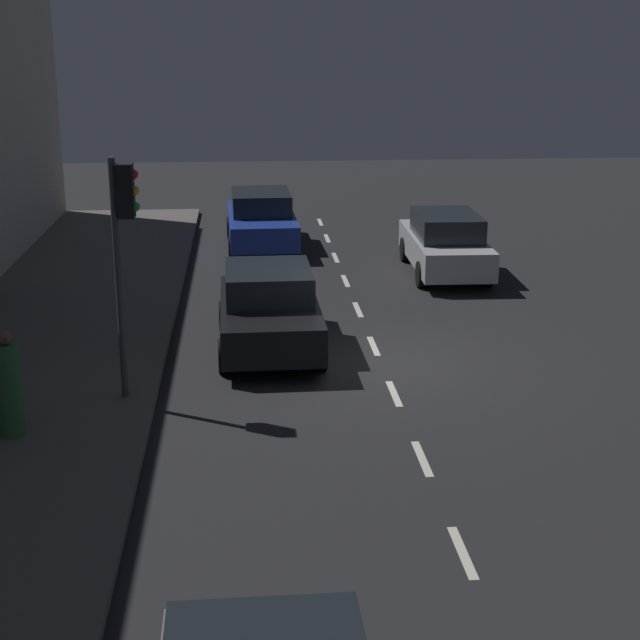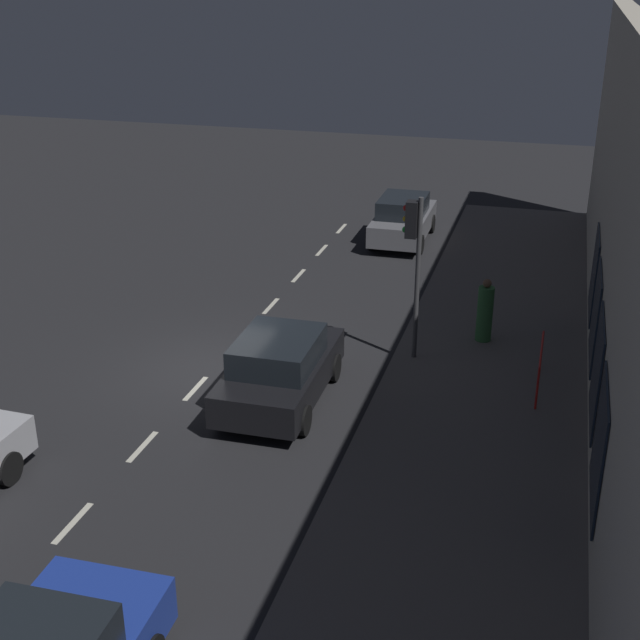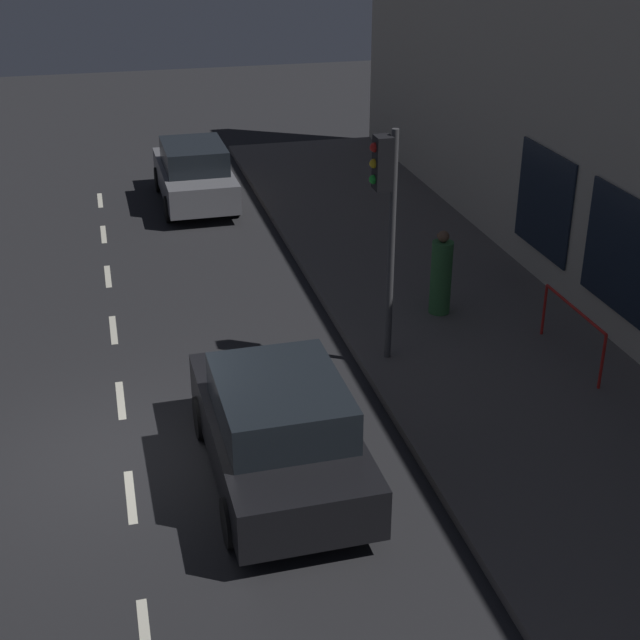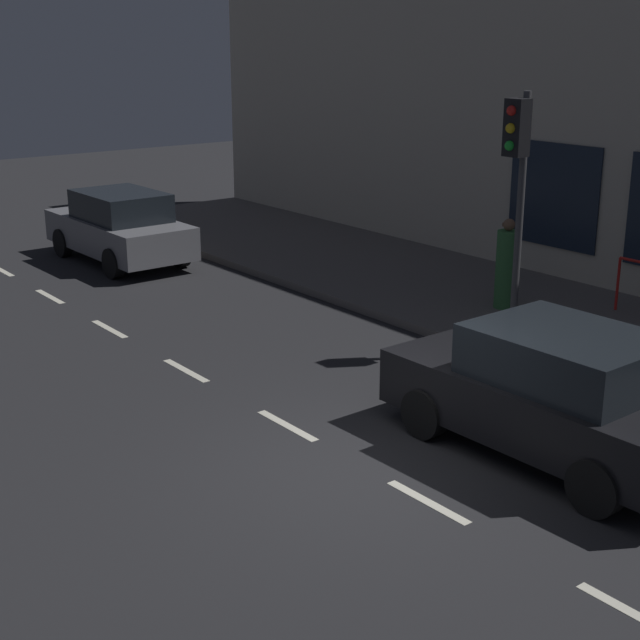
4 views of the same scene
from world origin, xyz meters
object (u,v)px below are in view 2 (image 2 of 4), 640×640
(traffic_light, at_px, (414,243))
(parked_car_2, at_px, (403,219))
(parked_car_0, at_px, (280,369))
(pedestrian_0, at_px, (485,313))

(traffic_light, bearing_deg, parked_car_2, 101.83)
(parked_car_2, bearing_deg, parked_car_0, -92.24)
(traffic_light, relative_size, parked_car_0, 0.95)
(traffic_light, distance_m, parked_car_2, 9.87)
(parked_car_2, bearing_deg, pedestrian_0, -66.35)
(parked_car_0, relative_size, parked_car_2, 1.01)
(pedestrian_0, bearing_deg, parked_car_2, 74.21)
(traffic_light, relative_size, pedestrian_0, 2.42)
(parked_car_0, xyz_separation_m, pedestrian_0, (3.94, 4.22, 0.10))
(parked_car_2, distance_m, pedestrian_0, 8.74)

